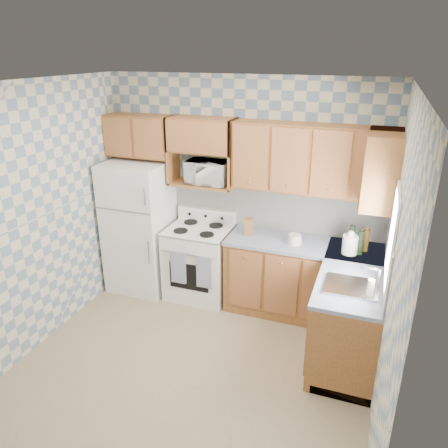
% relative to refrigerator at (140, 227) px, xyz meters
% --- Properties ---
extents(floor, '(3.40, 3.40, 0.00)m').
position_rel_refrigerator_xyz_m(floor, '(1.27, -1.25, -0.84)').
color(floor, '#806D53').
rests_on(floor, ground).
extents(back_wall, '(3.40, 0.02, 2.70)m').
position_rel_refrigerator_xyz_m(back_wall, '(1.27, 0.35, 0.51)').
color(back_wall, slate).
rests_on(back_wall, ground).
extents(right_wall, '(0.02, 3.20, 2.70)m').
position_rel_refrigerator_xyz_m(right_wall, '(2.97, -1.25, 0.51)').
color(right_wall, slate).
rests_on(right_wall, ground).
extents(backsplash_back, '(2.60, 0.02, 0.56)m').
position_rel_refrigerator_xyz_m(backsplash_back, '(1.68, 0.34, 0.36)').
color(backsplash_back, white).
rests_on(backsplash_back, back_wall).
extents(backsplash_right, '(0.02, 1.60, 0.56)m').
position_rel_refrigerator_xyz_m(backsplash_right, '(2.96, -0.45, 0.36)').
color(backsplash_right, white).
rests_on(backsplash_right, right_wall).
extents(refrigerator, '(0.75, 0.70, 1.68)m').
position_rel_refrigerator_xyz_m(refrigerator, '(0.00, 0.00, 0.00)').
color(refrigerator, white).
rests_on(refrigerator, floor).
extents(stove_body, '(0.76, 0.65, 0.90)m').
position_rel_refrigerator_xyz_m(stove_body, '(0.80, 0.03, -0.39)').
color(stove_body, white).
rests_on(stove_body, floor).
extents(cooktop, '(0.76, 0.65, 0.02)m').
position_rel_refrigerator_xyz_m(cooktop, '(0.80, 0.03, 0.07)').
color(cooktop, silver).
rests_on(cooktop, stove_body).
extents(backguard, '(0.76, 0.08, 0.17)m').
position_rel_refrigerator_xyz_m(backguard, '(0.80, 0.30, 0.16)').
color(backguard, white).
rests_on(backguard, cooktop).
extents(dish_towel_left, '(0.19, 0.02, 0.40)m').
position_rel_refrigerator_xyz_m(dish_towel_left, '(0.68, -0.32, -0.31)').
color(dish_towel_left, navy).
rests_on(dish_towel_left, stove_body).
extents(dish_towel_right, '(0.19, 0.02, 0.40)m').
position_rel_refrigerator_xyz_m(dish_towel_right, '(1.01, -0.32, -0.31)').
color(dish_towel_right, navy).
rests_on(dish_towel_right, stove_body).
extents(base_cabinets_back, '(1.75, 0.60, 0.88)m').
position_rel_refrigerator_xyz_m(base_cabinets_back, '(2.10, 0.05, -0.40)').
color(base_cabinets_back, brown).
rests_on(base_cabinets_back, floor).
extents(base_cabinets_right, '(0.60, 1.60, 0.88)m').
position_rel_refrigerator_xyz_m(base_cabinets_right, '(2.67, -0.45, -0.40)').
color(base_cabinets_right, brown).
rests_on(base_cabinets_right, floor).
extents(countertop_back, '(1.77, 0.63, 0.04)m').
position_rel_refrigerator_xyz_m(countertop_back, '(2.10, 0.05, 0.06)').
color(countertop_back, slate).
rests_on(countertop_back, base_cabinets_back).
extents(countertop_right, '(0.63, 1.60, 0.04)m').
position_rel_refrigerator_xyz_m(countertop_right, '(2.67, -0.45, 0.06)').
color(countertop_right, slate).
rests_on(countertop_right, base_cabinets_right).
extents(upper_cabinets_back, '(1.75, 0.33, 0.74)m').
position_rel_refrigerator_xyz_m(upper_cabinets_back, '(2.10, 0.19, 1.01)').
color(upper_cabinets_back, brown).
rests_on(upper_cabinets_back, back_wall).
extents(upper_cabinets_fridge, '(0.82, 0.33, 0.50)m').
position_rel_refrigerator_xyz_m(upper_cabinets_fridge, '(-0.02, 0.19, 1.13)').
color(upper_cabinets_fridge, brown).
rests_on(upper_cabinets_fridge, back_wall).
extents(upper_cabinets_right, '(0.33, 0.70, 0.74)m').
position_rel_refrigerator_xyz_m(upper_cabinets_right, '(2.81, 0.00, 1.01)').
color(upper_cabinets_right, brown).
rests_on(upper_cabinets_right, right_wall).
extents(microwave_shelf, '(0.80, 0.33, 0.03)m').
position_rel_refrigerator_xyz_m(microwave_shelf, '(0.80, 0.19, 0.60)').
color(microwave_shelf, brown).
rests_on(microwave_shelf, back_wall).
extents(microwave, '(0.51, 0.35, 0.28)m').
position_rel_refrigerator_xyz_m(microwave, '(0.87, 0.21, 0.75)').
color(microwave, white).
rests_on(microwave, microwave_shelf).
extents(sink, '(0.48, 0.40, 0.03)m').
position_rel_refrigerator_xyz_m(sink, '(2.67, -0.80, 0.09)').
color(sink, '#B7B7BC').
rests_on(sink, countertop_right).
extents(window, '(0.02, 0.66, 0.86)m').
position_rel_refrigerator_xyz_m(window, '(2.96, -0.80, 0.61)').
color(window, white).
rests_on(window, right_wall).
extents(bottle_0, '(0.06, 0.06, 0.29)m').
position_rel_refrigerator_xyz_m(bottle_0, '(2.60, 0.02, 0.22)').
color(bottle_0, black).
rests_on(bottle_0, countertop_back).
extents(bottle_1, '(0.06, 0.06, 0.27)m').
position_rel_refrigerator_xyz_m(bottle_1, '(2.70, -0.04, 0.21)').
color(bottle_1, black).
rests_on(bottle_1, countertop_back).
extents(bottle_2, '(0.06, 0.06, 0.25)m').
position_rel_refrigerator_xyz_m(bottle_2, '(2.75, 0.06, 0.20)').
color(bottle_2, brown).
rests_on(bottle_2, countertop_back).
extents(knife_block, '(0.12, 0.12, 0.21)m').
position_rel_refrigerator_xyz_m(knife_block, '(1.43, 0.05, 0.18)').
color(knife_block, brown).
rests_on(knife_block, countertop_back).
extents(electric_kettle, '(0.16, 0.16, 0.21)m').
position_rel_refrigerator_xyz_m(electric_kettle, '(2.59, -0.06, 0.18)').
color(electric_kettle, white).
rests_on(electric_kettle, countertop_back).
extents(food_containers, '(0.16, 0.16, 0.11)m').
position_rel_refrigerator_xyz_m(food_containers, '(1.99, -0.01, 0.13)').
color(food_containers, beige).
rests_on(food_containers, countertop_back).
extents(soap_bottle, '(0.06, 0.06, 0.17)m').
position_rel_refrigerator_xyz_m(soap_bottle, '(2.84, -0.91, 0.17)').
color(soap_bottle, beige).
rests_on(soap_bottle, countertop_right).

